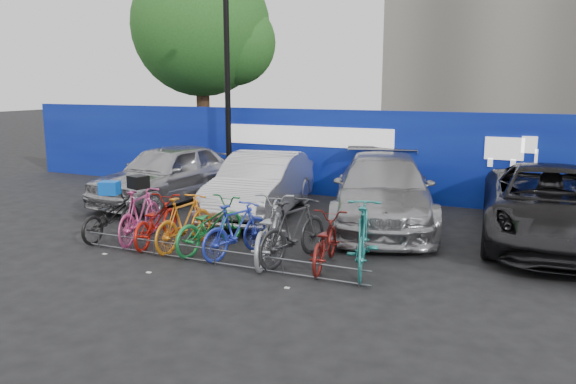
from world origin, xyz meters
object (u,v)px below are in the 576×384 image
Objects in this scene: bike_5 at (236,230)px; bike_8 at (325,242)px; car_3 at (551,205)px; bike_3 at (184,222)px; bike_rack at (215,256)px; tree at (207,30)px; bike_0 at (111,216)px; bike_7 at (293,231)px; car_1 at (261,185)px; bike_1 at (140,215)px; lamppost at (227,77)px; car_2 at (383,191)px; bike_2 at (156,221)px; car_0 at (168,173)px; bike_6 at (268,230)px; bike_9 at (363,237)px; bike_4 at (210,225)px.

bike_5 is 0.97× the size of bike_8.
bike_3 is (-6.33, -3.30, -0.23)m from car_3.
bike_5 reaches higher than bike_rack.
tree is 11.70m from bike_0.
bike_7 is at bearing 31.94° from bike_rack.
bike_0 is (-8.13, -3.28, -0.30)m from car_3.
bike_8 is at bearing -56.72° from car_1.
bike_3 is at bearing -7.08° from bike_8.
bike_1 is 1.07× the size of bike_5.
car_1 is (2.20, -2.27, -2.54)m from lamppost.
bike_2 is at bearing -152.82° from car_2.
bike_2 is (-3.63, -3.38, -0.30)m from car_2.
bike_6 is at bearing -29.73° from car_0.
car_0 is 2.55× the size of bike_1.
bike_9 is at bearing 170.61° from bike_2.
bike_7 is 0.61m from bike_8.
bike_4 reaches higher than bike_rack.
car_2 is 3.01× the size of bike_2.
car_0 is 9.16m from car_3.
car_0 is 2.20× the size of bike_6.
lamppost is 3.28× the size of bike_4.
bike_2 is at bearing 162.38° from bike_1.
car_1 is 2.60× the size of bike_8.
bike_4 is 0.98× the size of bike_7.
car_0 is at bearing 134.29° from bike_rack.
bike_6 reaches higher than bike_8.
bike_rack is 2.70× the size of bike_6.
car_3 is 8.77m from bike_0.
bike_9 reaches higher than bike_1.
car_3 is at bearing -149.56° from bike_3.
car_1 reaches higher than bike_8.
bike_4 is (6.23, -9.93, -4.58)m from tree.
bike_2 is at bearing -14.49° from bike_6.
tree is 13.01m from bike_5.
bike_2 is (1.10, 0.01, 0.01)m from bike_0.
bike_1 is (4.62, -9.96, -4.53)m from tree.
lamppost is at bearing -55.51° from bike_8.
bike_2 is at bearing -74.75° from lamppost.
lamppost reaches higher than bike_6.
car_1 is at bearing -56.32° from bike_8.
bike_5 is at bearing -34.31° from car_0.
bike_5 is 1.68m from bike_8.
bike_rack is 3.91m from car_1.
tree is at bearing -67.49° from bike_6.
car_3 is (3.40, -0.11, -0.01)m from car_2.
car_2 is at bearing -102.57° from bike_5.
car_0 is 2.61× the size of bike_2.
bike_8 is (4.96, -5.30, -2.82)m from lamppost.
tree is 13.55m from bike_rack.
bike_rack is 1.26× the size of car_1.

